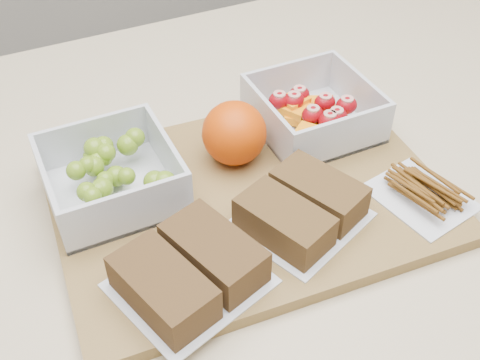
{
  "coord_description": "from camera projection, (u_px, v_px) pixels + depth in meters",
  "views": [
    {
      "loc": [
        -0.22,
        -0.43,
        1.38
      ],
      "look_at": [
        -0.01,
        0.02,
        0.93
      ],
      "focal_mm": 45.0,
      "sensor_mm": 36.0,
      "label": 1
    }
  ],
  "objects": [
    {
      "name": "orange",
      "position": [
        234.0,
        133.0,
        0.69
      ],
      "size": [
        0.07,
        0.07,
        0.07
      ],
      "primitive_type": "sphere",
      "color": "#DB4505",
      "rests_on": "cutting_board"
    },
    {
      "name": "sandwich_bag_center",
      "position": [
        302.0,
        208.0,
        0.62
      ],
      "size": [
        0.16,
        0.15,
        0.04
      ],
      "color": "silver",
      "rests_on": "cutting_board"
    },
    {
      "name": "pretzel_bag",
      "position": [
        422.0,
        190.0,
        0.65
      ],
      "size": [
        0.1,
        0.12,
        0.02
      ],
      "color": "silver",
      "rests_on": "cutting_board"
    },
    {
      "name": "fruit_container",
      "position": [
        313.0,
        113.0,
        0.74
      ],
      "size": [
        0.14,
        0.14,
        0.06
      ],
      "color": "silver",
      "rests_on": "cutting_board"
    },
    {
      "name": "sandwich_bag_left",
      "position": [
        189.0,
        271.0,
        0.56
      ],
      "size": [
        0.16,
        0.15,
        0.04
      ],
      "color": "silver",
      "rests_on": "cutting_board"
    },
    {
      "name": "grape_container",
      "position": [
        113.0,
        175.0,
        0.65
      ],
      "size": [
        0.14,
        0.14,
        0.06
      ],
      "color": "silver",
      "rests_on": "cutting_board"
    },
    {
      "name": "cutting_board",
      "position": [
        249.0,
        198.0,
        0.67
      ],
      "size": [
        0.44,
        0.33,
        0.02
      ],
      "primitive_type": "cube",
      "rotation": [
        0.0,
        0.0,
        -0.07
      ],
      "color": "olive",
      "rests_on": "counter"
    }
  ]
}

